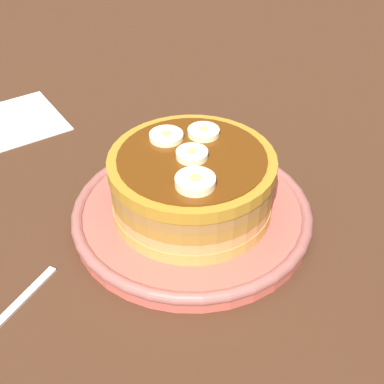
% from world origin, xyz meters
% --- Properties ---
extents(ground_plane, '(1.40, 1.40, 0.03)m').
position_xyz_m(ground_plane, '(0.00, 0.00, -0.01)').
color(ground_plane, '#422616').
extents(plate, '(0.23, 0.23, 0.02)m').
position_xyz_m(plate, '(0.00, 0.00, 0.01)').
color(plate, '#CC594C').
rests_on(plate, ground_plane).
extents(pancake_stack, '(0.15, 0.16, 0.06)m').
position_xyz_m(pancake_stack, '(-0.00, 0.00, 0.05)').
color(pancake_stack, '#C18C43').
rests_on(pancake_stack, plate).
extents(banana_slice_0, '(0.03, 0.03, 0.01)m').
position_xyz_m(banana_slice_0, '(-0.00, -0.00, 0.08)').
color(banana_slice_0, '#F3E8B6').
rests_on(banana_slice_0, pancake_stack).
extents(banana_slice_1, '(0.03, 0.03, 0.01)m').
position_xyz_m(banana_slice_1, '(0.02, 0.03, 0.08)').
color(banana_slice_1, '#F8E7B3').
rests_on(banana_slice_1, pancake_stack).
extents(banana_slice_2, '(0.03, 0.03, 0.01)m').
position_xyz_m(banana_slice_2, '(0.00, -0.04, 0.08)').
color(banana_slice_2, '#F4ECBB').
rests_on(banana_slice_2, pancake_stack).
extents(banana_slice_3, '(0.03, 0.03, 0.01)m').
position_xyz_m(banana_slice_3, '(-0.03, -0.02, 0.08)').
color(banana_slice_3, '#F0ECB4').
rests_on(banana_slice_3, pancake_stack).
extents(napkin, '(0.12, 0.12, 0.00)m').
position_xyz_m(napkin, '(0.06, -0.28, 0.00)').
color(napkin, white).
rests_on(napkin, ground_plane).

